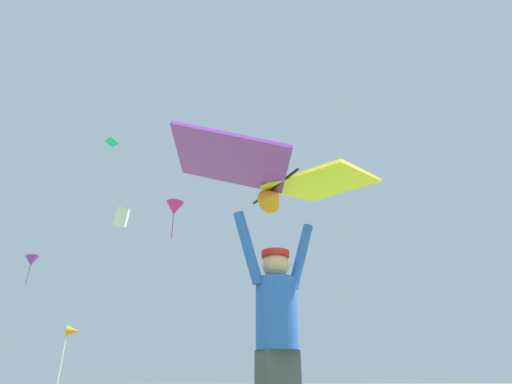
{
  "coord_description": "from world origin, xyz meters",
  "views": [
    {
      "loc": [
        -0.43,
        -2.99,
        0.61
      ],
      "look_at": [
        0.19,
        1.5,
        2.76
      ],
      "focal_mm": 27.82,
      "sensor_mm": 36.0,
      "label": 1
    }
  ],
  "objects_px": {
    "held_stunt_kite": "(279,177)",
    "distant_kite_purple_far_center": "(31,261)",
    "distant_kite_magenta_mid_left": "(174,208)",
    "marker_flag": "(71,336)",
    "distant_kite_teal_overhead_distant": "(112,142)",
    "distant_kite_white_high_right": "(122,217)",
    "kite_flyer_person": "(277,334)"
  },
  "relations": [
    {
      "from": "distant_kite_teal_overhead_distant",
      "to": "marker_flag",
      "type": "relative_size",
      "value": 0.46
    },
    {
      "from": "kite_flyer_person",
      "to": "distant_kite_magenta_mid_left",
      "type": "xyz_separation_m",
      "value": [
        -2.61,
        20.51,
        9.54
      ]
    },
    {
      "from": "distant_kite_teal_overhead_distant",
      "to": "distant_kite_magenta_mid_left",
      "type": "height_order",
      "value": "distant_kite_teal_overhead_distant"
    },
    {
      "from": "distant_kite_teal_overhead_distant",
      "to": "marker_flag",
      "type": "distance_m",
      "value": 24.01
    },
    {
      "from": "distant_kite_teal_overhead_distant",
      "to": "distant_kite_magenta_mid_left",
      "type": "xyz_separation_m",
      "value": [
        5.63,
        -3.97,
        -7.01
      ]
    },
    {
      "from": "kite_flyer_person",
      "to": "distant_kite_teal_overhead_distant",
      "type": "distance_m",
      "value": 30.68
    },
    {
      "from": "held_stunt_kite",
      "to": "distant_kite_white_high_right",
      "type": "relative_size",
      "value": 1.3
    },
    {
      "from": "distant_kite_purple_far_center",
      "to": "marker_flag",
      "type": "bearing_deg",
      "value": -64.08
    },
    {
      "from": "kite_flyer_person",
      "to": "held_stunt_kite",
      "type": "xyz_separation_m",
      "value": [
        0.03,
        -0.09,
        1.36
      ]
    },
    {
      "from": "distant_kite_purple_far_center",
      "to": "kite_flyer_person",
      "type": "bearing_deg",
      "value": -63.85
    },
    {
      "from": "distant_kite_teal_overhead_distant",
      "to": "held_stunt_kite",
      "type": "bearing_deg",
      "value": -71.39
    },
    {
      "from": "held_stunt_kite",
      "to": "distant_kite_magenta_mid_left",
      "type": "xyz_separation_m",
      "value": [
        -2.65,
        20.61,
        8.18
      ]
    },
    {
      "from": "distant_kite_purple_far_center",
      "to": "distant_kite_magenta_mid_left",
      "type": "height_order",
      "value": "distant_kite_magenta_mid_left"
    },
    {
      "from": "kite_flyer_person",
      "to": "distant_kite_white_high_right",
      "type": "xyz_separation_m",
      "value": [
        -6.81,
        25.35,
        10.61
      ]
    },
    {
      "from": "marker_flag",
      "to": "distant_kite_magenta_mid_left",
      "type": "bearing_deg",
      "value": 85.79
    },
    {
      "from": "distant_kite_magenta_mid_left",
      "to": "marker_flag",
      "type": "bearing_deg",
      "value": -94.21
    },
    {
      "from": "distant_kite_purple_far_center",
      "to": "distant_kite_white_high_right",
      "type": "bearing_deg",
      "value": 13.38
    },
    {
      "from": "distant_kite_white_high_right",
      "to": "distant_kite_purple_far_center",
      "type": "bearing_deg",
      "value": -166.62
    },
    {
      "from": "distant_kite_teal_overhead_distant",
      "to": "distant_kite_white_high_right",
      "type": "bearing_deg",
      "value": 30.79
    },
    {
      "from": "distant_kite_purple_far_center",
      "to": "distant_kite_magenta_mid_left",
      "type": "relative_size",
      "value": 0.77
    },
    {
      "from": "distant_kite_teal_overhead_distant",
      "to": "distant_kite_magenta_mid_left",
      "type": "relative_size",
      "value": 0.33
    },
    {
      "from": "marker_flag",
      "to": "kite_flyer_person",
      "type": "bearing_deg",
      "value": -63.31
    },
    {
      "from": "held_stunt_kite",
      "to": "distant_kite_white_high_right",
      "type": "bearing_deg",
      "value": 105.05
    },
    {
      "from": "distant_kite_purple_far_center",
      "to": "distant_kite_magenta_mid_left",
      "type": "bearing_deg",
      "value": -21.45
    },
    {
      "from": "distant_kite_magenta_mid_left",
      "to": "marker_flag",
      "type": "relative_size",
      "value": 1.41
    },
    {
      "from": "kite_flyer_person",
      "to": "marker_flag",
      "type": "height_order",
      "value": "kite_flyer_person"
    },
    {
      "from": "kite_flyer_person",
      "to": "distant_kite_teal_overhead_distant",
      "type": "height_order",
      "value": "distant_kite_teal_overhead_distant"
    },
    {
      "from": "distant_kite_white_high_right",
      "to": "marker_flag",
      "type": "xyz_separation_m",
      "value": [
        3.21,
        -18.19,
        -10.02
      ]
    },
    {
      "from": "held_stunt_kite",
      "to": "marker_flag",
      "type": "distance_m",
      "value": 8.14
    },
    {
      "from": "kite_flyer_person",
      "to": "distant_kite_magenta_mid_left",
      "type": "relative_size",
      "value": 0.77
    },
    {
      "from": "held_stunt_kite",
      "to": "distant_kite_purple_far_center",
      "type": "relative_size",
      "value": 1.09
    },
    {
      "from": "distant_kite_magenta_mid_left",
      "to": "distant_kite_white_high_right",
      "type": "height_order",
      "value": "distant_kite_white_high_right"
    }
  ]
}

